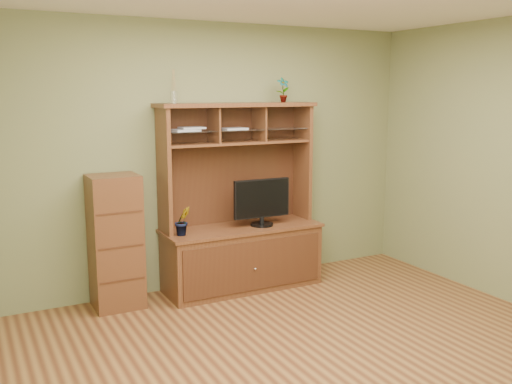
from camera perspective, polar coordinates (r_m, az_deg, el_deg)
room at (r=4.19m, az=7.16°, el=0.84°), size 4.54×4.04×2.74m
media_hutch at (r=5.89m, az=-1.52°, el=-4.62°), size 1.66×0.61×1.90m
monitor at (r=5.82m, az=0.60°, el=-0.93°), size 0.61×0.24×0.48m
orchid_plant at (r=5.50m, az=-7.34°, el=-2.88°), size 0.17×0.14×0.28m
top_plant at (r=6.02m, az=2.72°, el=10.18°), size 0.14×0.09×0.26m
reed_diffuser at (r=5.51m, az=-8.22°, el=10.06°), size 0.06×0.06×0.32m
magazines at (r=5.63m, az=-5.30°, el=6.30°), size 0.78×0.22×0.04m
side_cabinet at (r=5.49m, az=-13.86°, el=-4.86°), size 0.45×0.41×1.26m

